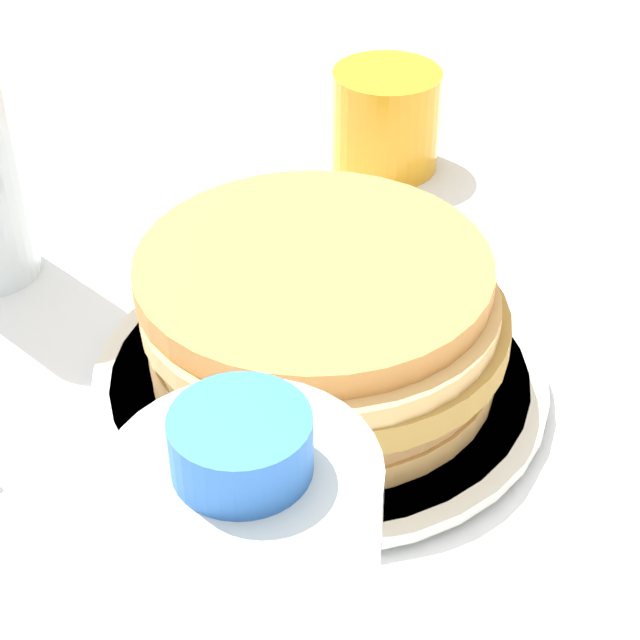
{
  "coord_description": "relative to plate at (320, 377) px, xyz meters",
  "views": [
    {
      "loc": [
        0.12,
        -0.43,
        0.39
      ],
      "look_at": [
        0.02,
        0.01,
        0.05
      ],
      "focal_mm": 60.0,
      "sensor_mm": 36.0,
      "label": 1
    }
  ],
  "objects": [
    {
      "name": "pancake_stack",
      "position": [
        0.0,
        -0.0,
        0.04
      ],
      "size": [
        0.2,
        0.19,
        0.07
      ],
      "color": "tan",
      "rests_on": "plate"
    },
    {
      "name": "juice_glass",
      "position": [
        -0.01,
        0.26,
        0.03
      ],
      "size": [
        0.08,
        0.08,
        0.07
      ],
      "color": "orange",
      "rests_on": "ground_plane"
    },
    {
      "name": "plate",
      "position": [
        0.0,
        0.0,
        0.0
      ],
      "size": [
        0.25,
        0.25,
        0.01
      ],
      "color": "silver",
      "rests_on": "ground_plane"
    },
    {
      "name": "ground_plane",
      "position": [
        -0.02,
        -0.01,
        -0.01
      ],
      "size": [
        4.0,
        4.0,
        0.0
      ],
      "primitive_type": "plane",
      "color": "white"
    }
  ]
}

